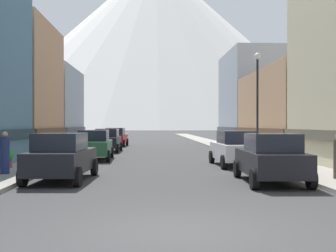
% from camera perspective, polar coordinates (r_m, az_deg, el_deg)
% --- Properties ---
extents(ground_plane, '(400.00, 400.00, 0.00)m').
position_cam_1_polar(ground_plane, '(8.80, 1.18, -13.56)').
color(ground_plane, '#373737').
extents(sidewalk_left, '(2.50, 100.00, 0.15)m').
position_cam_1_polar(sidewalk_left, '(43.96, -9.91, -2.46)').
color(sidewalk_left, gray).
rests_on(sidewalk_left, ground).
extents(sidewalk_right, '(2.50, 100.00, 0.15)m').
position_cam_1_polar(sidewalk_right, '(44.11, 6.42, -2.45)').
color(sidewalk_right, gray).
rests_on(sidewalk_right, ground).
extents(storefront_left_3, '(7.72, 10.31, 7.39)m').
position_cam_1_polar(storefront_left_3, '(42.68, -16.93, 2.13)').
color(storefront_left_3, '#99A5B2').
rests_on(storefront_left_3, ground).
extents(storefront_right_2, '(8.52, 13.96, 6.19)m').
position_cam_1_polar(storefront_right_2, '(34.52, 18.18, 1.64)').
color(storefront_right_2, tan).
rests_on(storefront_right_2, ground).
extents(storefront_right_3, '(7.27, 10.84, 9.61)m').
position_cam_1_polar(storefront_right_3, '(46.44, 11.95, 3.32)').
color(storefront_right_3, '#99A5B2').
rests_on(storefront_right_3, ground).
extents(car_left_0, '(2.23, 4.48, 1.78)m').
position_cam_1_polar(car_left_0, '(16.65, -13.77, -3.93)').
color(car_left_0, black).
rests_on(car_left_0, ground).
extents(car_left_1, '(2.15, 4.44, 1.78)m').
position_cam_1_polar(car_left_1, '(26.01, -9.64, -2.45)').
color(car_left_1, '#265933').
rests_on(car_left_1, ground).
extents(car_left_2, '(2.12, 4.43, 1.78)m').
position_cam_1_polar(car_left_2, '(33.77, -7.98, -1.85)').
color(car_left_2, black).
rests_on(car_left_2, ground).
extents(car_left_3, '(2.25, 4.48, 1.78)m').
position_cam_1_polar(car_left_3, '(42.44, -6.85, -1.44)').
color(car_left_3, '#9E1111').
rests_on(car_left_3, ground).
extents(car_right_0, '(2.20, 4.46, 1.78)m').
position_cam_1_polar(car_right_0, '(16.00, 13.33, -4.10)').
color(car_right_0, black).
rests_on(car_right_0, ground).
extents(car_right_1, '(2.17, 4.45, 1.78)m').
position_cam_1_polar(car_right_1, '(22.23, 8.84, -2.90)').
color(car_right_1, silver).
rests_on(car_right_1, ground).
extents(potted_plant_0, '(0.59, 0.59, 0.86)m').
position_cam_1_polar(potted_plant_0, '(21.01, -20.39, -3.88)').
color(potted_plant_0, brown).
rests_on(potted_plant_0, sidewalk_left).
extents(pedestrian_0, '(0.36, 0.36, 1.67)m').
position_cam_1_polar(pedestrian_0, '(18.35, -20.60, -3.49)').
color(pedestrian_0, navy).
rests_on(pedestrian_0, sidewalk_left).
extents(streetlamp_right, '(0.36, 0.36, 5.86)m').
position_cam_1_polar(streetlamp_right, '(24.28, 11.65, 4.65)').
color(streetlamp_right, black).
rests_on(streetlamp_right, sidewalk_right).
extents(mountain_backdrop, '(221.07, 221.07, 104.49)m').
position_cam_1_polar(mountain_backdrop, '(273.20, -1.64, 10.75)').
color(mountain_backdrop, silver).
rests_on(mountain_backdrop, ground).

